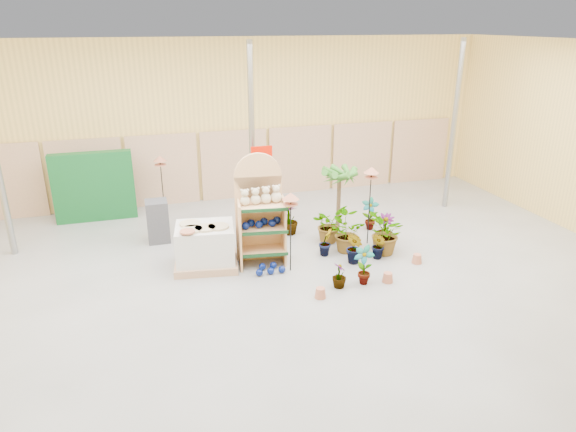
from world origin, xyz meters
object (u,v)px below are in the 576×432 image
object	(u,v)px
potted_plant_2	(345,233)
display_shelf	(260,214)
bird_table_front	(291,199)
pallet_stack	(205,246)

from	to	relation	value
potted_plant_2	display_shelf	bearing A→B (deg)	178.08
bird_table_front	potted_plant_2	bearing A→B (deg)	21.53
potted_plant_2	bird_table_front	bearing A→B (deg)	-158.47
pallet_stack	bird_table_front	distance (m)	2.12
display_shelf	bird_table_front	world-z (taller)	display_shelf
bird_table_front	potted_plant_2	distance (m)	1.92
bird_table_front	potted_plant_2	xyz separation A→B (m)	(1.44, 0.57, -1.14)
pallet_stack	potted_plant_2	world-z (taller)	pallet_stack
bird_table_front	pallet_stack	bearing A→B (deg)	157.24
display_shelf	pallet_stack	distance (m)	1.33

